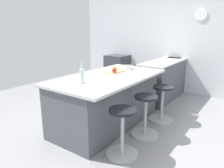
{
  "coord_description": "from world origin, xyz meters",
  "views": [
    {
      "loc": [
        2.71,
        1.9,
        1.68
      ],
      "look_at": [
        -0.13,
        -0.11,
        0.75
      ],
      "focal_mm": 34.1,
      "sensor_mm": 36.0,
      "label": 1
    }
  ],
  "objects_px": {
    "stool_by_window": "(162,105)",
    "water_bottle": "(82,75)",
    "stool_near_camera": "(122,134)",
    "fruit_bowl": "(127,67)",
    "cutting_board": "(115,71)",
    "oven_range": "(117,70)",
    "stool_middle": "(145,117)",
    "apple_yellow": "(115,68)",
    "kitchen_island": "(107,100)",
    "apple_red": "(114,70)"
  },
  "relations": [
    {
      "from": "stool_by_window",
      "to": "water_bottle",
      "type": "xyz_separation_m",
      "value": [
        1.3,
        -0.74,
        0.69
      ]
    },
    {
      "from": "stool_near_camera",
      "to": "fruit_bowl",
      "type": "distance_m",
      "value": 1.68
    },
    {
      "from": "water_bottle",
      "to": "fruit_bowl",
      "type": "relative_size",
      "value": 1.35
    },
    {
      "from": "cutting_board",
      "to": "oven_range",
      "type": "bearing_deg",
      "value": -147.44
    },
    {
      "from": "stool_near_camera",
      "to": "stool_middle",
      "type": "bearing_deg",
      "value": 180.0
    },
    {
      "from": "cutting_board",
      "to": "apple_yellow",
      "type": "relative_size",
      "value": 4.28
    },
    {
      "from": "kitchen_island",
      "to": "fruit_bowl",
      "type": "relative_size",
      "value": 9.18
    },
    {
      "from": "oven_range",
      "to": "fruit_bowl",
      "type": "distance_m",
      "value": 2.27
    },
    {
      "from": "oven_range",
      "to": "stool_near_camera",
      "type": "xyz_separation_m",
      "value": [
        3.09,
        2.15,
        -0.13
      ]
    },
    {
      "from": "fruit_bowl",
      "to": "stool_middle",
      "type": "bearing_deg",
      "value": 47.92
    },
    {
      "from": "apple_yellow",
      "to": "fruit_bowl",
      "type": "relative_size",
      "value": 0.36
    },
    {
      "from": "stool_by_window",
      "to": "apple_yellow",
      "type": "xyz_separation_m",
      "value": [
        0.26,
        -0.87,
        0.63
      ]
    },
    {
      "from": "kitchen_island",
      "to": "stool_middle",
      "type": "bearing_deg",
      "value": 90.0
    },
    {
      "from": "fruit_bowl",
      "to": "stool_by_window",
      "type": "bearing_deg",
      "value": 88.8
    },
    {
      "from": "oven_range",
      "to": "stool_near_camera",
      "type": "relative_size",
      "value": 1.33
    },
    {
      "from": "kitchen_island",
      "to": "cutting_board",
      "type": "relative_size",
      "value": 5.92
    },
    {
      "from": "stool_middle",
      "to": "fruit_bowl",
      "type": "height_order",
      "value": "fruit_bowl"
    },
    {
      "from": "water_bottle",
      "to": "fruit_bowl",
      "type": "bearing_deg",
      "value": -178.82
    },
    {
      "from": "stool_middle",
      "to": "cutting_board",
      "type": "distance_m",
      "value": 1.05
    },
    {
      "from": "kitchen_island",
      "to": "stool_by_window",
      "type": "distance_m",
      "value": 1.01
    },
    {
      "from": "stool_near_camera",
      "to": "fruit_bowl",
      "type": "relative_size",
      "value": 2.86
    },
    {
      "from": "stool_middle",
      "to": "stool_near_camera",
      "type": "bearing_deg",
      "value": 0.0
    },
    {
      "from": "kitchen_island",
      "to": "cutting_board",
      "type": "height_order",
      "value": "cutting_board"
    },
    {
      "from": "fruit_bowl",
      "to": "apple_yellow",
      "type": "bearing_deg",
      "value": -21.78
    },
    {
      "from": "water_bottle",
      "to": "stool_by_window",
      "type": "bearing_deg",
      "value": 150.42
    },
    {
      "from": "kitchen_island",
      "to": "apple_yellow",
      "type": "bearing_deg",
      "value": -162.17
    },
    {
      "from": "apple_yellow",
      "to": "fruit_bowl",
      "type": "xyz_separation_m",
      "value": [
        -0.28,
        0.11,
        -0.02
      ]
    },
    {
      "from": "apple_yellow",
      "to": "fruit_bowl",
      "type": "height_order",
      "value": "apple_yellow"
    },
    {
      "from": "apple_red",
      "to": "water_bottle",
      "type": "relative_size",
      "value": 0.27
    },
    {
      "from": "oven_range",
      "to": "water_bottle",
      "type": "distance_m",
      "value": 3.4
    },
    {
      "from": "oven_range",
      "to": "stool_middle",
      "type": "height_order",
      "value": "oven_range"
    },
    {
      "from": "oven_range",
      "to": "kitchen_island",
      "type": "height_order",
      "value": "kitchen_island"
    },
    {
      "from": "oven_range",
      "to": "fruit_bowl",
      "type": "xyz_separation_m",
      "value": [
        1.73,
        1.39,
        0.48
      ]
    },
    {
      "from": "stool_near_camera",
      "to": "cutting_board",
      "type": "bearing_deg",
      "value": -140.75
    },
    {
      "from": "apple_red",
      "to": "fruit_bowl",
      "type": "bearing_deg",
      "value": -176.78
    },
    {
      "from": "kitchen_island",
      "to": "water_bottle",
      "type": "distance_m",
      "value": 0.84
    },
    {
      "from": "water_bottle",
      "to": "stool_near_camera",
      "type": "bearing_deg",
      "value": 86.16
    },
    {
      "from": "stool_by_window",
      "to": "water_bottle",
      "type": "distance_m",
      "value": 1.64
    },
    {
      "from": "stool_by_window",
      "to": "stool_near_camera",
      "type": "distance_m",
      "value": 1.35
    },
    {
      "from": "stool_middle",
      "to": "apple_yellow",
      "type": "distance_m",
      "value": 1.16
    },
    {
      "from": "cutting_board",
      "to": "apple_yellow",
      "type": "xyz_separation_m",
      "value": [
        -0.09,
        -0.06,
        0.05
      ]
    },
    {
      "from": "stool_by_window",
      "to": "stool_near_camera",
      "type": "relative_size",
      "value": 1.0
    },
    {
      "from": "apple_red",
      "to": "cutting_board",
      "type": "bearing_deg",
      "value": -148.06
    },
    {
      "from": "apple_red",
      "to": "apple_yellow",
      "type": "bearing_deg",
      "value": -147.4
    },
    {
      "from": "fruit_bowl",
      "to": "oven_range",
      "type": "bearing_deg",
      "value": -141.23
    },
    {
      "from": "oven_range",
      "to": "fruit_bowl",
      "type": "relative_size",
      "value": 3.79
    },
    {
      "from": "kitchen_island",
      "to": "apple_red",
      "type": "distance_m",
      "value": 0.54
    },
    {
      "from": "stool_near_camera",
      "to": "apple_red",
      "type": "distance_m",
      "value": 1.3
    },
    {
      "from": "stool_middle",
      "to": "cutting_board",
      "type": "xyz_separation_m",
      "value": [
        -0.32,
        -0.81,
        0.58
      ]
    },
    {
      "from": "cutting_board",
      "to": "fruit_bowl",
      "type": "height_order",
      "value": "fruit_bowl"
    }
  ]
}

